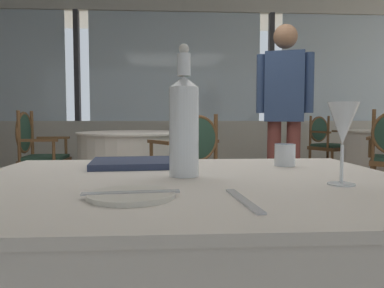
# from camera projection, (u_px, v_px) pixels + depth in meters

# --- Properties ---
(ground_plane) EXTENTS (14.13, 14.13, 0.00)m
(ground_plane) POSITION_uv_depth(u_px,v_px,m) (186.00, 249.00, 2.62)
(ground_plane) COLOR #756047
(window_wall_far) EXTENTS (10.69, 0.14, 2.97)m
(window_wall_far) POSITION_uv_depth(u_px,v_px,m) (176.00, 102.00, 6.60)
(window_wall_far) COLOR beige
(window_wall_far) RESTS_ON ground_plane
(side_plate) EXTENTS (0.18, 0.18, 0.01)m
(side_plate) POSITION_uv_depth(u_px,v_px,m) (131.00, 195.00, 0.76)
(side_plate) COLOR silver
(side_plate) RESTS_ON foreground_table
(butter_knife) EXTENTS (0.20, 0.04, 0.00)m
(butter_knife) POSITION_uv_depth(u_px,v_px,m) (131.00, 193.00, 0.76)
(butter_knife) COLOR silver
(butter_knife) RESTS_ON foreground_table
(dinner_fork) EXTENTS (0.04, 0.21, 0.00)m
(dinner_fork) POSITION_uv_depth(u_px,v_px,m) (243.00, 200.00, 0.73)
(dinner_fork) COLOR silver
(dinner_fork) RESTS_ON foreground_table
(water_bottle) EXTENTS (0.08, 0.08, 0.36)m
(water_bottle) POSITION_uv_depth(u_px,v_px,m) (184.00, 123.00, 1.03)
(water_bottle) COLOR white
(water_bottle) RESTS_ON foreground_table
(wine_glass) EXTENTS (0.07, 0.07, 0.20)m
(wine_glass) POSITION_uv_depth(u_px,v_px,m) (343.00, 126.00, 0.89)
(wine_glass) COLOR white
(wine_glass) RESTS_ON foreground_table
(water_tumbler) EXTENTS (0.07, 0.07, 0.07)m
(water_tumbler) POSITION_uv_depth(u_px,v_px,m) (285.00, 155.00, 1.26)
(water_tumbler) COLOR white
(water_tumbler) RESTS_ON foreground_table
(menu_book) EXTENTS (0.33, 0.27, 0.02)m
(menu_book) POSITION_uv_depth(u_px,v_px,m) (139.00, 163.00, 1.26)
(menu_book) COLOR #2D3856
(menu_book) RESTS_ON foreground_table
(background_table_1) EXTENTS (1.29, 1.29, 0.75)m
(background_table_1) POSITION_uv_depth(u_px,v_px,m) (136.00, 165.00, 4.22)
(background_table_1) COLOR white
(background_table_1) RESTS_ON ground_plane
(dining_chair_1_0) EXTENTS (0.48, 0.54, 0.98)m
(dining_chair_1_0) POSITION_uv_depth(u_px,v_px,m) (36.00, 149.00, 4.12)
(dining_chair_1_0) COLOR brown
(dining_chair_1_0) RESTS_ON ground_plane
(dining_chair_1_1) EXTENTS (0.65, 0.63, 0.94)m
(dining_chair_1_1) POSITION_uv_depth(u_px,v_px,m) (190.00, 157.00, 3.33)
(dining_chair_1_1) COLOR brown
(dining_chair_1_1) RESTS_ON ground_plane
(dining_chair_1_2) EXTENTS (0.65, 0.62, 0.95)m
(dining_chair_1_2) POSITION_uv_depth(u_px,v_px,m) (180.00, 143.00, 5.17)
(dining_chair_1_2) COLOR brown
(dining_chair_1_2) RESTS_ON ground_plane
(dining_chair_2_1) EXTENTS (0.65, 0.62, 0.93)m
(dining_chair_2_1) POSITION_uv_depth(u_px,v_px,m) (326.00, 141.00, 5.67)
(dining_chair_2_1) COLOR brown
(dining_chair_2_1) RESTS_ON ground_plane
(diner_person_0) EXTENTS (0.51, 0.31, 1.78)m
(diner_person_0) POSITION_uv_depth(u_px,v_px,m) (284.00, 105.00, 3.59)
(diner_person_0) COLOR brown
(diner_person_0) RESTS_ON ground_plane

